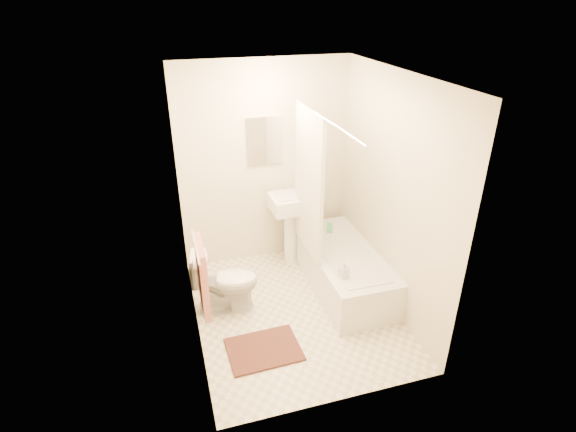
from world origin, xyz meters
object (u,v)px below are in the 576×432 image
object	(u,v)px
bathtub	(342,268)
bath_mat	(264,349)
toilet	(225,282)
sink	(291,226)
soap_bottle	(344,270)

from	to	relation	value
bathtub	bath_mat	distance (m)	1.36
toilet	sink	xyz separation A→B (m)	(0.92, 0.69, 0.16)
bath_mat	soap_bottle	xyz separation A→B (m)	(0.90, 0.30, 0.53)
toilet	bath_mat	xyz separation A→B (m)	(0.22, -0.73, -0.32)
sink	bath_mat	distance (m)	1.65
bathtub	bath_mat	xyz separation A→B (m)	(-1.10, -0.77, -0.21)
bathtub	soap_bottle	xyz separation A→B (m)	(-0.20, -0.47, 0.32)
sink	bath_mat	world-z (taller)	sink
soap_bottle	bathtub	bearing A→B (deg)	66.91
soap_bottle	bath_mat	bearing A→B (deg)	-161.85
bath_mat	soap_bottle	world-z (taller)	soap_bottle
toilet	bathtub	bearing A→B (deg)	-79.10
sink	toilet	bearing A→B (deg)	-145.86
sink	bathtub	bearing A→B (deg)	-60.87
sink	bathtub	xyz separation A→B (m)	(0.40, -0.65, -0.27)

